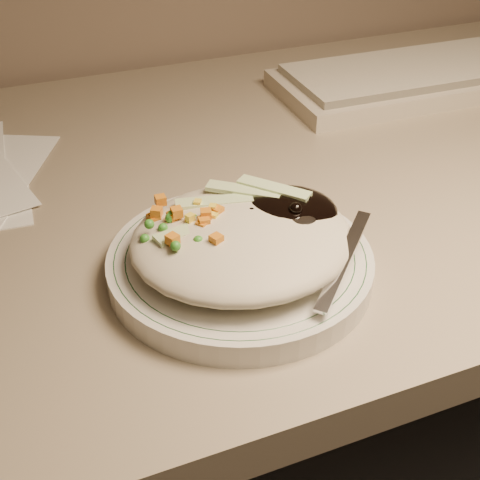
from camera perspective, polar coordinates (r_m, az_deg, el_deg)
name	(u,v)px	position (r m, az deg, el deg)	size (l,w,h in m)	color
desk	(253,302)	(0.87, 1.08, -5.29)	(1.40, 0.70, 0.74)	gray
plate	(240,264)	(0.59, 0.00, -2.09)	(0.23, 0.23, 0.02)	silver
plate_rim	(240,255)	(0.58, 0.00, -1.30)	(0.22, 0.22, 0.00)	#144723
meal	(245,234)	(0.57, 0.43, 0.52)	(0.21, 0.19, 0.05)	#B7AE94
keyboard	(442,73)	(1.02, 16.84, 13.45)	(0.48, 0.18, 0.03)	#BBAF99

